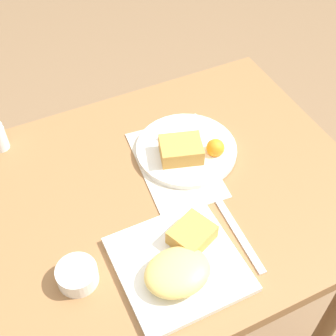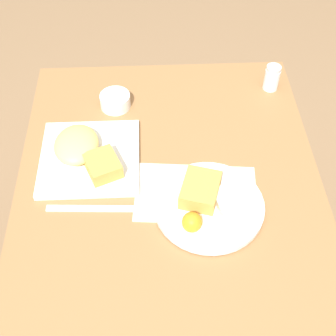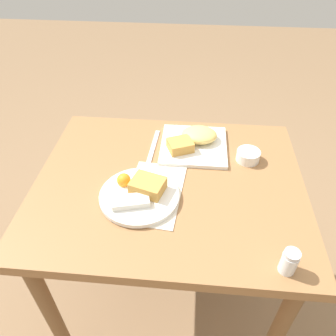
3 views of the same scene
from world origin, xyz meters
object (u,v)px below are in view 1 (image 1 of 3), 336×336
plate_oval_far (187,148)px  plate_square_near (180,263)px  butter_knife (239,234)px  sauce_ramekin (77,275)px

plate_oval_far → plate_square_near: bearing=-119.6°
plate_square_near → butter_knife: bearing=6.9°
sauce_ramekin → butter_knife: (0.34, -0.05, -0.02)m
plate_square_near → plate_oval_far: bearing=60.4°
plate_square_near → butter_knife: plate_square_near is taller
plate_oval_far → butter_knife: (-0.01, -0.26, -0.02)m
sauce_ramekin → butter_knife: size_ratio=0.40×
butter_knife → plate_oval_far: bearing=1.0°
plate_square_near → sauce_ramekin: plate_square_near is taller
sauce_ramekin → butter_knife: sauce_ramekin is taller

